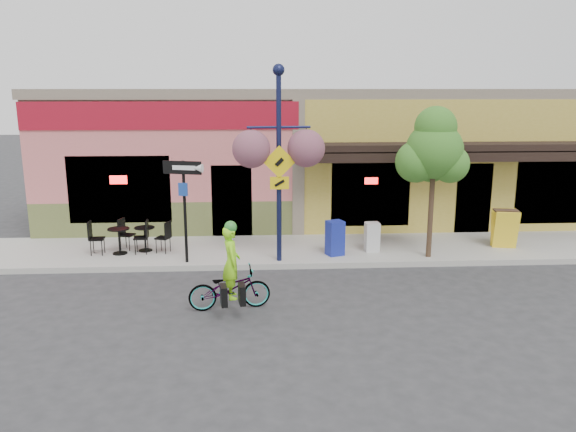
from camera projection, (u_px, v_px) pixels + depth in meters
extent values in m
plane|color=#2D2D30|center=(348.00, 275.00, 13.92)|extent=(90.00, 90.00, 0.00)
cube|color=#9E9B93|center=(337.00, 249.00, 15.86)|extent=(24.00, 3.00, 0.15)
cube|color=#A8A59E|center=(345.00, 265.00, 14.44)|extent=(24.00, 0.12, 0.15)
imported|color=maroon|center=(230.00, 288.00, 11.68)|extent=(1.78, 0.84, 0.90)
imported|color=#95F71A|center=(232.00, 274.00, 11.61)|extent=(0.45, 0.61, 1.53)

